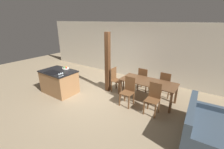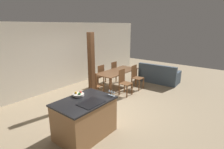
# 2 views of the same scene
# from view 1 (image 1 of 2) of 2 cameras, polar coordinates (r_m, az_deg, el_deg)

# --- Properties ---
(ground_plane) EXTENTS (16.00, 16.00, 0.00)m
(ground_plane) POSITION_cam_1_polar(r_m,az_deg,el_deg) (5.93, -5.93, -8.05)
(ground_plane) COLOR #9E896B
(wall_back) EXTENTS (11.20, 0.08, 2.70)m
(wall_back) POSITION_cam_1_polar(r_m,az_deg,el_deg) (7.64, 7.15, 9.12)
(wall_back) COLOR silver
(wall_back) RESTS_ON ground_plane
(kitchen_island) EXTENTS (1.36, 0.94, 0.93)m
(kitchen_island) POSITION_cam_1_polar(r_m,az_deg,el_deg) (6.36, -19.42, -2.58)
(kitchen_island) COLOR #9E7047
(kitchen_island) RESTS_ON ground_plane
(fruit_bowl) EXTENTS (0.28, 0.28, 0.10)m
(fruit_bowl) POSITION_cam_1_polar(r_m,az_deg,el_deg) (6.29, -17.26, 2.29)
(fruit_bowl) COLOR silver
(fruit_bowl) RESTS_ON kitchen_island
(wine_glass_near) EXTENTS (0.06, 0.06, 0.14)m
(wine_glass_near) POSITION_cam_1_polar(r_m,az_deg,el_deg) (5.48, -19.59, 0.17)
(wine_glass_near) COLOR silver
(wine_glass_near) RESTS_ON kitchen_island
(wine_glass_middle) EXTENTS (0.06, 0.06, 0.14)m
(wine_glass_middle) POSITION_cam_1_polar(r_m,az_deg,el_deg) (5.52, -18.96, 0.40)
(wine_glass_middle) COLOR silver
(wine_glass_middle) RESTS_ON kitchen_island
(wine_glass_far) EXTENTS (0.06, 0.06, 0.14)m
(wine_glass_far) POSITION_cam_1_polar(r_m,az_deg,el_deg) (5.56, -18.34, 0.62)
(wine_glass_far) COLOR silver
(wine_glass_far) RESTS_ON kitchen_island
(dining_table) EXTENTS (1.96, 0.84, 0.75)m
(dining_table) POSITION_cam_1_polar(r_m,az_deg,el_deg) (5.48, 13.51, -3.48)
(dining_table) COLOR brown
(dining_table) RESTS_ON ground_plane
(dining_chair_near_left) EXTENTS (0.40, 0.40, 0.99)m
(dining_chair_near_left) POSITION_cam_1_polar(r_m,az_deg,el_deg) (5.16, 6.15, -6.16)
(dining_chair_near_left) COLOR brown
(dining_chair_near_left) RESTS_ON ground_plane
(dining_chair_near_right) EXTENTS (0.40, 0.40, 0.99)m
(dining_chair_near_right) POSITION_cam_1_polar(r_m,az_deg,el_deg) (4.86, 15.41, -8.60)
(dining_chair_near_right) COLOR brown
(dining_chair_near_right) RESTS_ON ground_plane
(dining_chair_far_left) EXTENTS (0.40, 0.40, 0.99)m
(dining_chair_far_left) POSITION_cam_1_polar(r_m,az_deg,el_deg) (6.23, 11.86, -1.73)
(dining_chair_far_left) COLOR brown
(dining_chair_far_left) RESTS_ON ground_plane
(dining_chair_far_right) EXTENTS (0.40, 0.40, 0.99)m
(dining_chair_far_right) POSITION_cam_1_polar(r_m,az_deg,el_deg) (5.99, 19.63, -3.46)
(dining_chair_far_right) COLOR brown
(dining_chair_far_right) RESTS_ON ground_plane
(dining_chair_head_end) EXTENTS (0.40, 0.40, 0.99)m
(dining_chair_head_end) POSITION_cam_1_polar(r_m,az_deg,el_deg) (6.09, 1.50, -1.80)
(dining_chair_head_end) COLOR brown
(dining_chair_head_end) RESTS_ON ground_plane
(couch) EXTENTS (0.96, 1.80, 0.88)m
(couch) POSITION_cam_1_polar(r_m,az_deg,el_deg) (4.47, 31.12, -17.28)
(couch) COLOR #3D4C5B
(couch) RESTS_ON ground_plane
(timber_post) EXTENTS (0.17, 0.17, 2.38)m
(timber_post) POSITION_cam_1_polar(r_m,az_deg,el_deg) (5.92, -1.68, 4.44)
(timber_post) COLOR #4C2D19
(timber_post) RESTS_ON ground_plane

